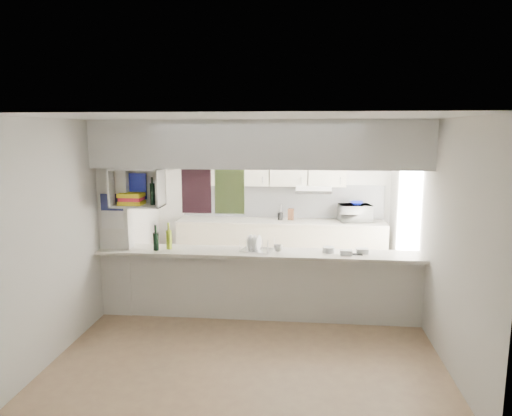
# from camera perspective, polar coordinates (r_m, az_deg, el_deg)

# --- Properties ---
(floor) EXTENTS (4.80, 4.80, 0.00)m
(floor) POSITION_cam_1_polar(r_m,az_deg,el_deg) (6.25, 0.24, -13.61)
(floor) COLOR #967257
(floor) RESTS_ON ground
(ceiling) EXTENTS (4.80, 4.80, 0.00)m
(ceiling) POSITION_cam_1_polar(r_m,az_deg,el_deg) (5.75, 0.26, 10.97)
(ceiling) COLOR white
(ceiling) RESTS_ON wall_back
(wall_back) EXTENTS (4.20, 0.00, 4.20)m
(wall_back) POSITION_cam_1_polar(r_m,az_deg,el_deg) (8.22, 1.89, 1.46)
(wall_back) COLOR silver
(wall_back) RESTS_ON floor
(wall_left) EXTENTS (0.00, 4.80, 4.80)m
(wall_left) POSITION_cam_1_polar(r_m,az_deg,el_deg) (6.41, -18.78, -1.36)
(wall_left) COLOR silver
(wall_left) RESTS_ON floor
(wall_right) EXTENTS (0.00, 4.80, 4.80)m
(wall_right) POSITION_cam_1_polar(r_m,az_deg,el_deg) (6.03, 20.53, -2.13)
(wall_right) COLOR silver
(wall_right) RESTS_ON floor
(servery_partition) EXTENTS (4.20, 0.50, 2.60)m
(servery_partition) POSITION_cam_1_polar(r_m,az_deg,el_deg) (5.82, -1.45, 1.66)
(servery_partition) COLOR silver
(servery_partition) RESTS_ON floor
(cubby_shelf) EXTENTS (0.65, 0.35, 0.50)m
(cubby_shelf) POSITION_cam_1_polar(r_m,az_deg,el_deg) (6.09, -14.66, 2.19)
(cubby_shelf) COLOR white
(cubby_shelf) RESTS_ON bulkhead
(kitchen_run) EXTENTS (3.60, 0.63, 2.24)m
(kitchen_run) POSITION_cam_1_polar(r_m,az_deg,el_deg) (8.03, 2.88, -2.18)
(kitchen_run) COLOR beige
(kitchen_run) RESTS_ON floor
(microwave) EXTENTS (0.59, 0.44, 0.30)m
(microwave) POSITION_cam_1_polar(r_m,az_deg,el_deg) (8.04, 12.30, -0.62)
(microwave) COLOR white
(microwave) RESTS_ON bench_top
(bowl) EXTENTS (0.23, 0.23, 0.06)m
(bowl) POSITION_cam_1_polar(r_m,az_deg,el_deg) (7.99, 12.44, 0.60)
(bowl) COLOR navy
(bowl) RESTS_ON microwave
(dish_rack) EXTENTS (0.46, 0.39, 0.21)m
(dish_rack) POSITION_cam_1_polar(r_m,az_deg,el_deg) (5.97, 0.12, -4.55)
(dish_rack) COLOR silver
(dish_rack) RESTS_ON breakfast_bar
(cup) EXTENTS (0.15, 0.15, 0.09)m
(cup) POSITION_cam_1_polar(r_m,az_deg,el_deg) (5.87, 2.77, -5.03)
(cup) COLOR white
(cup) RESTS_ON dish_rack
(wine_bottles) EXTENTS (0.22, 0.15, 0.36)m
(wine_bottles) POSITION_cam_1_polar(r_m,az_deg,el_deg) (6.13, -11.59, -3.92)
(wine_bottles) COLOR black
(wine_bottles) RESTS_ON breakfast_bar
(plastic_tubs) EXTENTS (0.57, 0.23, 0.07)m
(plastic_tubs) POSITION_cam_1_polar(r_m,az_deg,el_deg) (5.94, 10.81, -5.29)
(plastic_tubs) COLOR silver
(plastic_tubs) RESTS_ON breakfast_bar
(utensil_jar) EXTENTS (0.09, 0.09, 0.13)m
(utensil_jar) POSITION_cam_1_polar(r_m,az_deg,el_deg) (8.01, 3.04, -1.06)
(utensil_jar) COLOR black
(utensil_jar) RESTS_ON bench_top
(knife_block) EXTENTS (0.11, 0.10, 0.20)m
(knife_block) POSITION_cam_1_polar(r_m,az_deg,el_deg) (8.03, 4.38, -0.79)
(knife_block) COLOR #4D2D1A
(knife_block) RESTS_ON bench_top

